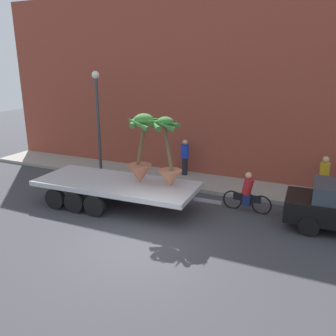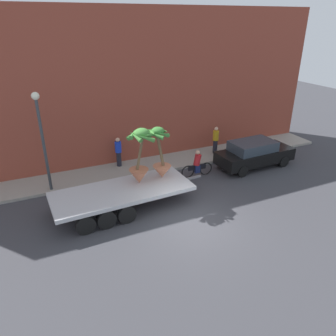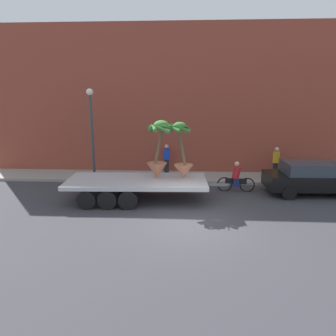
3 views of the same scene
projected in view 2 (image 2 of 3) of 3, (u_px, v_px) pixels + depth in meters
ground_plane at (194, 223)px, 13.66m from camera, size 60.00×60.00×0.00m
sidewalk at (144, 167)px, 18.67m from camera, size 24.00×2.20×0.15m
building_facade at (131, 88)px, 18.31m from camera, size 24.00×1.20×8.57m
flatbed_trailer at (117, 195)px, 14.28m from camera, size 7.26×2.72×0.98m
potted_palm_rear at (140, 158)px, 14.37m from camera, size 1.31×1.29×2.61m
potted_palm_middle at (161, 157)px, 14.91m from camera, size 1.28×1.18×2.53m
cyclist at (197, 165)px, 17.46m from camera, size 1.84×0.36×1.54m
parked_car at (254, 153)px, 18.54m from camera, size 4.66×2.00×1.58m
pedestrian_near_gate at (118, 151)px, 18.24m from camera, size 0.36×0.36×1.71m
pedestrian_far_left at (216, 139)px, 20.03m from camera, size 0.36×0.36×1.71m
street_lamp at (41, 130)px, 14.74m from camera, size 0.36×0.36×4.83m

